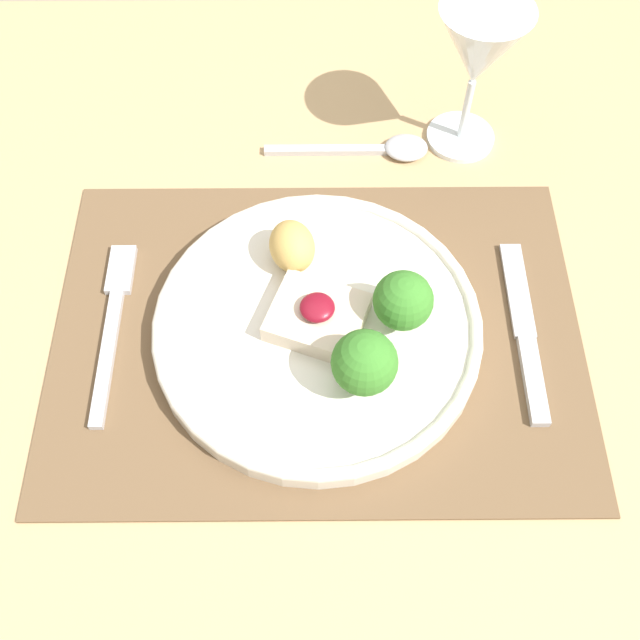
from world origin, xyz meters
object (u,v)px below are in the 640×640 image
object	(u,v)px
dinner_plate	(326,323)
wine_glass_near	(482,52)
fork	(117,317)
knife	(529,341)
spoon	(386,148)

from	to	relation	value
dinner_plate	wine_glass_near	bearing A→B (deg)	58.27
dinner_plate	wine_glass_near	xyz separation A→B (m)	(0.15, 0.24, 0.09)
fork	knife	size ratio (longest dim) A/B	1.00
fork	spoon	bearing A→B (deg)	39.36
knife	fork	bearing A→B (deg)	174.10
fork	knife	distance (m)	0.38
spoon	wine_glass_near	size ratio (longest dim) A/B	1.08
spoon	dinner_plate	bearing A→B (deg)	-110.51
knife	spoon	world-z (taller)	spoon
spoon	fork	bearing A→B (deg)	-144.90
knife	spoon	bearing A→B (deg)	114.40
knife	wine_glass_near	xyz separation A→B (m)	(-0.03, 0.26, 0.11)
dinner_plate	knife	bearing A→B (deg)	-3.80
spoon	wine_glass_near	xyz separation A→B (m)	(0.08, 0.02, 0.11)
fork	knife	bearing A→B (deg)	-3.89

